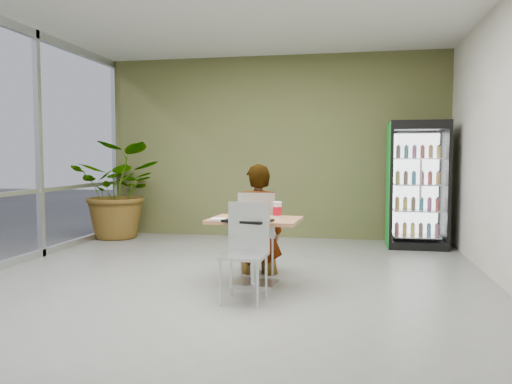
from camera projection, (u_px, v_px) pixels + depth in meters
ground at (224, 287)px, 5.49m from camera, size 7.00×7.00×0.00m
room_envelope at (223, 141)px, 5.38m from camera, size 6.00×7.00×3.20m
dining_table at (255, 238)px, 5.52m from camera, size 1.02×0.74×0.75m
chair_far at (258, 226)px, 6.04m from camera, size 0.47×0.47×1.00m
chair_near at (246, 243)px, 4.97m from camera, size 0.45×0.46×0.97m
seated_woman at (258, 231)px, 6.10m from camera, size 0.63×0.42×1.65m
pizza_plate at (249, 216)px, 5.60m from camera, size 0.32×0.32×0.03m
soda_cup at (277, 210)px, 5.51m from camera, size 0.10×0.10×0.18m
napkin_stack at (218, 219)px, 5.35m from camera, size 0.18×0.18×0.02m
cafeteria_tray at (248, 221)px, 5.21m from camera, size 0.54×0.46×0.03m
beverage_fridge at (417, 185)px, 7.84m from camera, size 0.91×0.70×1.99m
potted_plant at (120, 190)px, 8.78m from camera, size 1.67×1.48×1.69m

